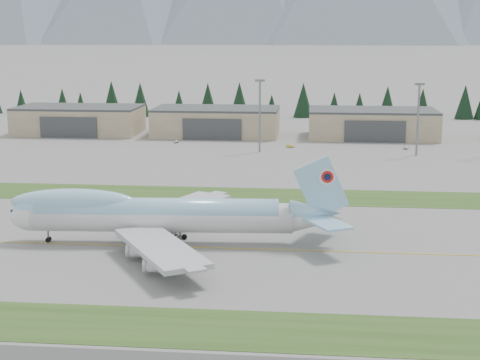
# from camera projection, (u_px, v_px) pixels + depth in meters

# --- Properties ---
(ground) EXTENTS (7000.00, 7000.00, 0.00)m
(ground) POSITION_uv_depth(u_px,v_px,m) (193.00, 247.00, 139.51)
(ground) COLOR slate
(ground) RESTS_ON ground
(grass_strip_near) EXTENTS (400.00, 14.00, 0.08)m
(grass_strip_near) POSITION_uv_depth(u_px,v_px,m) (149.00, 326.00, 102.47)
(grass_strip_near) COLOR #294719
(grass_strip_near) RESTS_ON ground
(grass_strip_far) EXTENTS (400.00, 18.00, 0.08)m
(grass_strip_far) POSITION_uv_depth(u_px,v_px,m) (222.00, 195.00, 183.37)
(grass_strip_far) COLOR #294719
(grass_strip_far) RESTS_ON ground
(taxiway_line_main) EXTENTS (400.00, 0.40, 0.02)m
(taxiway_line_main) POSITION_uv_depth(u_px,v_px,m) (193.00, 247.00, 139.51)
(taxiway_line_main) COLOR gold
(taxiway_line_main) RESTS_ON ground
(boeing_747_freighter) EXTENTS (66.12, 57.11, 17.45)m
(boeing_747_freighter) POSITION_uv_depth(u_px,v_px,m) (159.00, 214.00, 141.18)
(boeing_747_freighter) COLOR silver
(boeing_747_freighter) RESTS_ON ground
(hangar_left) EXTENTS (48.00, 26.60, 10.80)m
(hangar_left) POSITION_uv_depth(u_px,v_px,m) (79.00, 120.00, 291.29)
(hangar_left) COLOR gray
(hangar_left) RESTS_ON ground
(hangar_center) EXTENTS (48.00, 26.60, 10.80)m
(hangar_center) POSITION_uv_depth(u_px,v_px,m) (216.00, 121.00, 285.97)
(hangar_center) COLOR gray
(hangar_center) RESTS_ON ground
(hangar_right) EXTENTS (48.00, 26.60, 10.80)m
(hangar_right) POSITION_uv_depth(u_px,v_px,m) (372.00, 123.00, 280.18)
(hangar_right) COLOR gray
(hangar_right) RESTS_ON ground
(floodlight_masts) EXTENTS (170.21, 6.38, 24.38)m
(floodlight_masts) POSITION_uv_depth(u_px,v_px,m) (291.00, 104.00, 243.31)
(floodlight_masts) COLOR slate
(floodlight_masts) RESTS_ON ground
(service_vehicle_a) EXTENTS (1.39, 3.08, 1.03)m
(service_vehicle_a) POSITION_uv_depth(u_px,v_px,m) (177.00, 143.00, 268.00)
(service_vehicle_a) COLOR #BCBCBE
(service_vehicle_a) RESTS_ON ground
(service_vehicle_b) EXTENTS (3.29, 1.88, 1.02)m
(service_vehicle_b) POSITION_uv_depth(u_px,v_px,m) (290.00, 147.00, 257.31)
(service_vehicle_b) COLOR gold
(service_vehicle_b) RESTS_ON ground
(service_vehicle_c) EXTENTS (2.18, 4.26, 1.18)m
(service_vehicle_c) POSITION_uv_depth(u_px,v_px,m) (406.00, 149.00, 254.45)
(service_vehicle_c) COLOR silver
(service_vehicle_c) RESTS_ON ground
(conifer_belt) EXTENTS (275.97, 16.31, 16.45)m
(conifer_belt) POSITION_uv_depth(u_px,v_px,m) (262.00, 101.00, 345.71)
(conifer_belt) COLOR black
(conifer_belt) RESTS_ON ground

